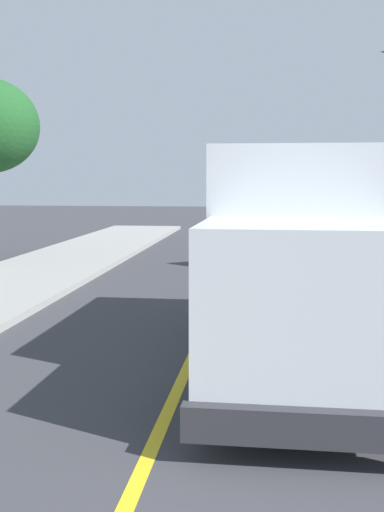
% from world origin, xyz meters
% --- Properties ---
extents(centre_line_yellow, '(0.16, 56.00, 0.01)m').
position_xyz_m(centre_line_yellow, '(0.00, 10.00, 0.00)').
color(centre_line_yellow, gold).
rests_on(centre_line_yellow, ground).
extents(box_truck, '(2.51, 7.22, 3.20)m').
position_xyz_m(box_truck, '(1.61, 9.36, 1.77)').
color(box_truck, silver).
rests_on(box_truck, ground).
extents(parked_car_near, '(1.94, 4.46, 1.67)m').
position_xyz_m(parked_car_near, '(2.49, 16.98, 0.79)').
color(parked_car_near, black).
rests_on(parked_car_near, ground).
extents(parked_car_mid, '(1.90, 4.44, 1.67)m').
position_xyz_m(parked_car_mid, '(1.87, 22.99, 0.79)').
color(parked_car_mid, '#2D4793').
rests_on(parked_car_mid, ground).
extents(parked_car_far, '(1.92, 4.45, 1.67)m').
position_xyz_m(parked_car_far, '(1.81, 29.08, 0.79)').
color(parked_car_far, '#B7B7BC').
rests_on(parked_car_far, ground).
extents(parked_car_furthest, '(2.01, 4.48, 1.67)m').
position_xyz_m(parked_car_furthest, '(2.47, 36.53, 0.79)').
color(parked_car_furthest, maroon).
rests_on(parked_car_furthest, ground).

